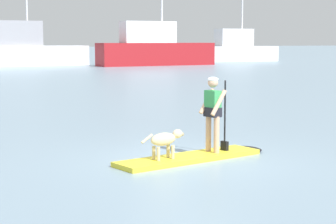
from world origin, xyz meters
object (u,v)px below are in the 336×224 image
(paddleboard, at_px, (198,157))
(moored_boat_far_port, at_px, (154,49))
(moored_boat_outer, at_px, (18,49))
(person_paddler, at_px, (213,109))
(dog, at_px, (165,140))
(moored_boat_center, at_px, (237,49))

(paddleboard, distance_m, moored_boat_far_port, 47.03)
(paddleboard, distance_m, moored_boat_outer, 48.21)
(person_paddler, height_order, moored_boat_far_port, moored_boat_far_port)
(paddleboard, relative_size, moored_boat_far_port, 0.31)
(dog, bearing_deg, paddleboard, 10.85)
(paddleboard, bearing_deg, dog, -169.15)
(paddleboard, bearing_deg, person_paddler, 10.85)
(moored_boat_far_port, bearing_deg, person_paddler, -113.20)
(person_paddler, height_order, dog, person_paddler)
(person_paddler, bearing_deg, paddleboard, -169.15)
(person_paddler, distance_m, moored_boat_outer, 48.06)
(paddleboard, bearing_deg, moored_boat_far_port, 66.37)
(person_paddler, xyz_separation_m, moored_boat_far_port, (18.43, 42.99, 0.60))
(person_paddler, distance_m, dog, 1.38)
(moored_boat_outer, bearing_deg, moored_boat_center, 4.82)
(dog, height_order, moored_boat_outer, moored_boat_outer)
(person_paddler, xyz_separation_m, moored_boat_center, (32.26, 49.84, 0.40))
(paddleboard, xyz_separation_m, moored_boat_outer, (6.67, 47.72, 1.56))
(person_paddler, bearing_deg, dog, -169.15)
(paddleboard, height_order, moored_boat_far_port, moored_boat_far_port)
(moored_boat_outer, distance_m, moored_boat_far_port, 13.03)
(person_paddler, relative_size, dog, 1.53)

